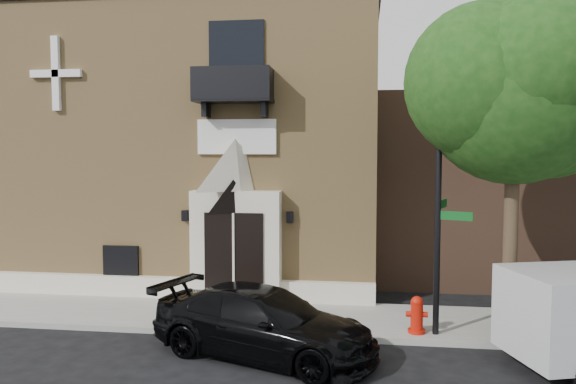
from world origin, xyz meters
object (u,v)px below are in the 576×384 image
(fire_hydrant, at_px, (417,315))
(pedestrian_near, at_px, (546,299))
(black_sedan, at_px, (264,323))
(street_sign, at_px, (439,218))

(fire_hydrant, bearing_deg, pedestrian_near, 11.43)
(black_sedan, distance_m, street_sign, 4.73)
(fire_hydrant, relative_size, pedestrian_near, 0.59)
(black_sedan, height_order, street_sign, street_sign)
(black_sedan, distance_m, pedestrian_near, 6.90)
(pedestrian_near, bearing_deg, black_sedan, -15.52)
(black_sedan, xyz_separation_m, fire_hydrant, (3.42, 1.59, -0.15))
(black_sedan, distance_m, fire_hydrant, 3.77)
(black_sedan, relative_size, pedestrian_near, 3.36)
(black_sedan, xyz_separation_m, street_sign, (3.89, 1.59, 2.18))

